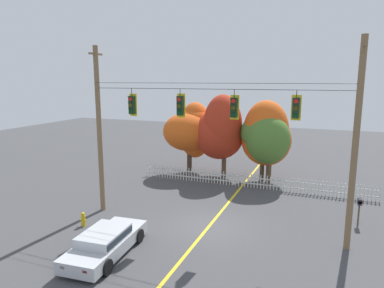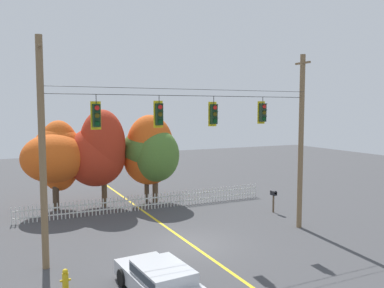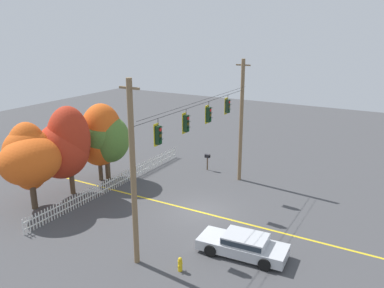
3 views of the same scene
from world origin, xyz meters
name	(u,v)px [view 3 (image 3 of 3)]	position (x,y,z in m)	size (l,w,h in m)	color
ground	(199,212)	(0.00, 0.00, 0.00)	(80.00, 80.00, 0.00)	#424244
lane_centerline_stripe	(199,212)	(0.00, 0.00, 0.00)	(0.16, 36.00, 0.01)	gold
signal_support_span	(199,142)	(0.00, 0.00, 4.73)	(13.31, 1.10, 9.29)	brown
traffic_signal_southbound_primary	(158,135)	(-4.36, 0.01, 6.16)	(0.43, 0.38, 1.47)	black
traffic_signal_westbound_side	(186,123)	(-1.58, 0.01, 6.19)	(0.43, 0.38, 1.44)	black
traffic_signal_eastbound_side	(209,115)	(1.19, 0.01, 6.19)	(0.43, 0.38, 1.43)	black
traffic_signal_northbound_secondary	(228,106)	(4.00, 0.01, 6.25)	(0.43, 0.38, 1.35)	black
white_picket_fence	(117,181)	(0.55, 7.28, 0.50)	(16.35, 0.06, 0.99)	silver
autumn_maple_near_fence	(29,157)	(-4.78, 9.78, 3.50)	(4.00, 3.84, 5.70)	#473828
autumn_maple_mid	(65,146)	(-2.21, 9.29, 3.64)	(3.83, 3.51, 6.40)	brown
autumn_oak_far_east	(101,137)	(1.26, 9.21, 3.48)	(3.63, 3.18, 6.03)	#473828
autumn_maple_far_west	(104,137)	(1.32, 8.96, 3.47)	(3.68, 3.92, 5.19)	brown
parked_car	(243,244)	(-3.23, -4.40, 0.61)	(2.20, 4.74, 1.15)	#B7BABF
fire_hydrant	(180,264)	(-6.09, -2.30, 0.37)	(0.38, 0.22, 0.75)	gold
roadside_mailbox	(207,157)	(7.20, 3.18, 1.14)	(0.25, 0.44, 1.40)	brown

